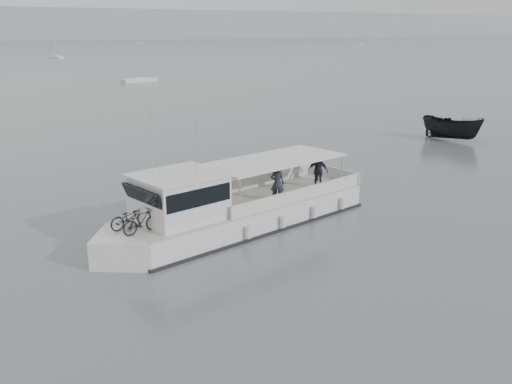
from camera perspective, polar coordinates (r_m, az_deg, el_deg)
ground at (r=25.33m, az=-0.71°, el=-5.14°), size 1400.00×1400.00×0.00m
tour_boat at (r=26.50m, az=-3.01°, el=-1.87°), size 14.82×6.40×6.20m
dark_motorboat at (r=51.58m, az=18.99°, el=6.08°), size 3.47×5.81×2.11m
moored_fleet at (r=219.50m, az=-22.46°, el=12.47°), size 428.78×340.65×10.42m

